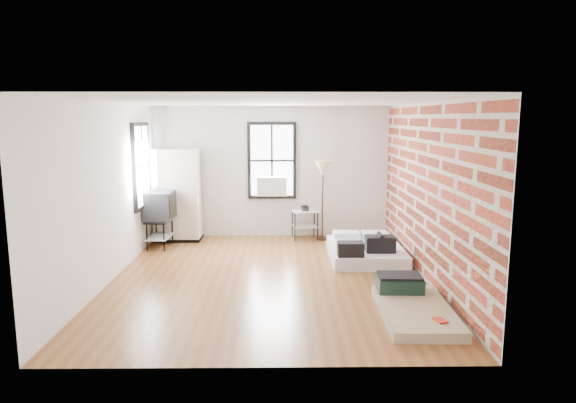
{
  "coord_description": "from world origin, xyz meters",
  "views": [
    {
      "loc": [
        0.21,
        -7.97,
        2.56
      ],
      "look_at": [
        0.31,
        0.3,
        1.2
      ],
      "focal_mm": 32.0,
      "sensor_mm": 36.0,
      "label": 1
    }
  ],
  "objects_px": {
    "wardrobe": "(177,195)",
    "tv_stand": "(159,207)",
    "mattress_main": "(366,250)",
    "floor_lamp": "(323,172)",
    "side_table": "(305,216)",
    "mattress_bare": "(411,304)"
  },
  "relations": [
    {
      "from": "side_table",
      "to": "floor_lamp",
      "type": "height_order",
      "value": "floor_lamp"
    },
    {
      "from": "mattress_bare",
      "to": "wardrobe",
      "type": "xyz_separation_m",
      "value": [
        -3.91,
        4.14,
        0.84
      ]
    },
    {
      "from": "wardrobe",
      "to": "tv_stand",
      "type": "distance_m",
      "value": 0.68
    },
    {
      "from": "mattress_main",
      "to": "floor_lamp",
      "type": "relative_size",
      "value": 1.05
    },
    {
      "from": "mattress_main",
      "to": "floor_lamp",
      "type": "bearing_deg",
      "value": 114.77
    },
    {
      "from": "mattress_main",
      "to": "mattress_bare",
      "type": "height_order",
      "value": "mattress_main"
    },
    {
      "from": "wardrobe",
      "to": "floor_lamp",
      "type": "relative_size",
      "value": 1.14
    },
    {
      "from": "mattress_main",
      "to": "mattress_bare",
      "type": "xyz_separation_m",
      "value": [
        0.19,
        -2.63,
        -0.04
      ]
    },
    {
      "from": "wardrobe",
      "to": "side_table",
      "type": "height_order",
      "value": "wardrobe"
    },
    {
      "from": "wardrobe",
      "to": "tv_stand",
      "type": "relative_size",
      "value": 1.71
    },
    {
      "from": "mattress_bare",
      "to": "side_table",
      "type": "xyz_separation_m",
      "value": [
        -1.23,
        4.21,
        0.38
      ]
    },
    {
      "from": "mattress_bare",
      "to": "floor_lamp",
      "type": "bearing_deg",
      "value": 103.23
    },
    {
      "from": "wardrobe",
      "to": "tv_stand",
      "type": "bearing_deg",
      "value": -109.84
    },
    {
      "from": "side_table",
      "to": "floor_lamp",
      "type": "xyz_separation_m",
      "value": [
        0.37,
        -0.07,
        0.95
      ]
    },
    {
      "from": "floor_lamp",
      "to": "side_table",
      "type": "bearing_deg",
      "value": 169.25
    },
    {
      "from": "side_table",
      "to": "mattress_main",
      "type": "bearing_deg",
      "value": -56.31
    },
    {
      "from": "mattress_bare",
      "to": "wardrobe",
      "type": "relative_size",
      "value": 0.9
    },
    {
      "from": "mattress_bare",
      "to": "side_table",
      "type": "bearing_deg",
      "value": 107.76
    },
    {
      "from": "wardrobe",
      "to": "side_table",
      "type": "xyz_separation_m",
      "value": [
        2.68,
        0.07,
        -0.46
      ]
    },
    {
      "from": "wardrobe",
      "to": "side_table",
      "type": "bearing_deg",
      "value": 2.52
    },
    {
      "from": "mattress_bare",
      "to": "tv_stand",
      "type": "distance_m",
      "value": 5.48
    },
    {
      "from": "floor_lamp",
      "to": "tv_stand",
      "type": "bearing_deg",
      "value": -169.29
    }
  ]
}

